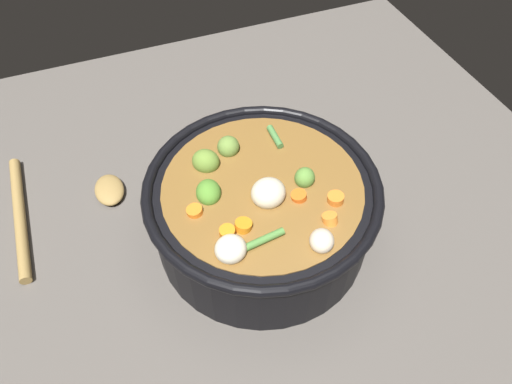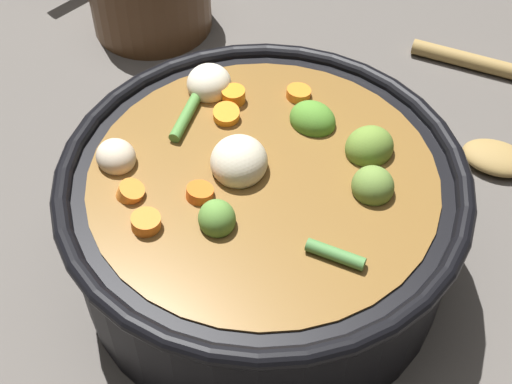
% 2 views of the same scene
% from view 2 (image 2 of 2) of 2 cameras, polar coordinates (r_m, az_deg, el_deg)
% --- Properties ---
extents(ground_plane, '(1.10, 1.10, 0.00)m').
position_cam_2_polar(ground_plane, '(0.65, 0.48, -5.40)').
color(ground_plane, '#514C47').
extents(cooking_pot, '(0.33, 0.33, 0.14)m').
position_cam_2_polar(cooking_pot, '(0.60, 0.52, -1.93)').
color(cooking_pot, black).
rests_on(cooking_pot, ground_plane).
extents(wooden_spoon, '(0.24, 0.17, 0.02)m').
position_cam_2_polar(wooden_spoon, '(0.82, 19.18, 6.09)').
color(wooden_spoon, olive).
rests_on(wooden_spoon, ground_plane).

